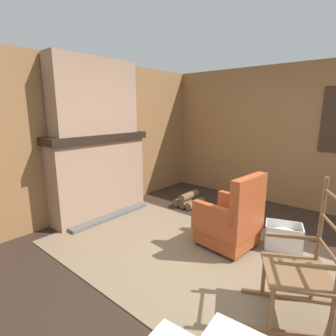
% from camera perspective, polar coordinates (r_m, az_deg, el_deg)
% --- Properties ---
extents(ground_plane, '(14.00, 14.00, 0.00)m').
position_cam_1_polar(ground_plane, '(3.26, 11.86, -19.89)').
color(ground_plane, '#2D2119').
extents(wood_panel_wall_left, '(0.06, 5.59, 2.52)m').
position_cam_1_polar(wood_panel_wall_left, '(4.53, -16.73, 6.03)').
color(wood_panel_wall_left, olive).
rests_on(wood_panel_wall_left, ground).
extents(wood_panel_wall_back, '(5.59, 0.09, 2.52)m').
position_cam_1_polar(wood_panel_wall_back, '(5.16, 26.32, 6.09)').
color(wood_panel_wall_back, olive).
rests_on(wood_panel_wall_back, ground).
extents(fireplace_hearth, '(0.59, 1.72, 1.36)m').
position_cam_1_polar(fireplace_hearth, '(4.45, -14.62, -1.66)').
color(fireplace_hearth, '#9E7A60').
rests_on(fireplace_hearth, ground).
extents(chimney_breast, '(0.33, 1.42, 1.14)m').
position_cam_1_polar(chimney_breast, '(4.33, -15.65, 14.70)').
color(chimney_breast, '#9E7A60').
rests_on(chimney_breast, fireplace_hearth).
extents(area_rug, '(3.28, 2.07, 0.01)m').
position_cam_1_polar(area_rug, '(3.41, 1.75, -17.94)').
color(area_rug, '#7A664C').
rests_on(area_rug, ground).
extents(armchair, '(0.73, 0.70, 0.99)m').
position_cam_1_polar(armchair, '(3.47, 13.47, -11.25)').
color(armchair, '#A84723').
rests_on(armchair, ground).
extents(rocking_chair, '(0.93, 0.80, 1.20)m').
position_cam_1_polar(rocking_chair, '(2.56, 27.09, -19.97)').
color(rocking_chair, brown).
rests_on(rocking_chair, ground).
extents(firewood_stack, '(0.43, 0.45, 0.26)m').
position_cam_1_polar(firewood_stack, '(4.89, 4.60, -7.05)').
color(firewood_stack, brown).
rests_on(firewood_stack, ground).
extents(laundry_basket, '(0.51, 0.44, 0.33)m').
position_cam_1_polar(laundry_basket, '(3.73, 23.78, -13.52)').
color(laundry_basket, white).
rests_on(laundry_basket, ground).
extents(oil_lamp_vase, '(0.11, 0.11, 0.23)m').
position_cam_1_polar(oil_lamp_vase, '(4.20, -19.00, 7.87)').
color(oil_lamp_vase, '#B24C42').
rests_on(oil_lamp_vase, fireplace_hearth).
extents(storage_case, '(0.15, 0.25, 0.13)m').
position_cam_1_polar(storage_case, '(4.56, -12.13, 8.36)').
color(storage_case, black).
rests_on(storage_case, fireplace_hearth).
extents(decorative_plate_on_mantel, '(0.07, 0.26, 0.25)m').
position_cam_1_polar(decorative_plate_on_mantel, '(4.36, -16.09, 8.77)').
color(decorative_plate_on_mantel, '#336093').
rests_on(decorative_plate_on_mantel, fireplace_hearth).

